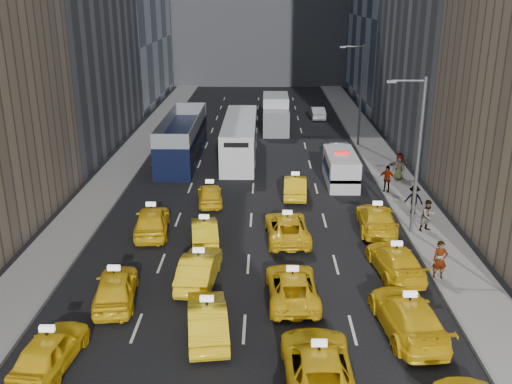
% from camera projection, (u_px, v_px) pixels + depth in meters
% --- Properties ---
extents(ground, '(160.00, 160.00, 0.00)m').
position_uv_depth(ground, '(242.00, 358.00, 21.79)').
color(ground, black).
rests_on(ground, ground).
extents(sidewalk_west, '(3.00, 90.00, 0.15)m').
position_uv_depth(sidewalk_west, '(123.00, 166.00, 45.49)').
color(sidewalk_west, gray).
rests_on(sidewalk_west, ground).
extents(sidewalk_east, '(3.00, 90.00, 0.15)m').
position_uv_depth(sidewalk_east, '(386.00, 167.00, 45.19)').
color(sidewalk_east, gray).
rests_on(sidewalk_east, ground).
extents(curb_west, '(0.15, 90.00, 0.18)m').
position_uv_depth(curb_west, '(141.00, 166.00, 45.47)').
color(curb_west, slate).
rests_on(curb_west, ground).
extents(curb_east, '(0.15, 90.00, 0.18)m').
position_uv_depth(curb_east, '(368.00, 167.00, 45.21)').
color(curb_east, slate).
rests_on(curb_east, ground).
extents(streetlight_near, '(2.15, 0.22, 9.00)m').
position_uv_depth(streetlight_near, '(417.00, 152.00, 31.34)').
color(streetlight_near, '#595B60').
rests_on(streetlight_near, ground).
extents(streetlight_far, '(2.15, 0.22, 9.00)m').
position_uv_depth(streetlight_far, '(360.00, 92.00, 50.21)').
color(streetlight_far, '#595B60').
rests_on(streetlight_far, ground).
extents(taxi_4, '(2.12, 4.30, 1.41)m').
position_uv_depth(taxi_4, '(50.00, 350.00, 21.08)').
color(taxi_4, yellow).
rests_on(taxi_4, ground).
extents(taxi_5, '(2.14, 4.60, 1.46)m').
position_uv_depth(taxi_5, '(207.00, 319.00, 23.02)').
color(taxi_5, yellow).
rests_on(taxi_5, ground).
extents(taxi_6, '(2.59, 5.39, 1.48)m').
position_uv_depth(taxi_6, '(318.00, 366.00, 20.12)').
color(taxi_6, yellow).
rests_on(taxi_6, ground).
extents(taxi_7, '(2.69, 5.50, 1.54)m').
position_uv_depth(taxi_7, '(408.00, 316.00, 23.21)').
color(taxi_7, yellow).
rests_on(taxi_7, ground).
extents(taxi_8, '(2.33, 4.58, 1.49)m').
position_uv_depth(taxi_8, '(116.00, 287.00, 25.48)').
color(taxi_8, yellow).
rests_on(taxi_8, ground).
extents(taxi_9, '(1.91, 4.61, 1.49)m').
position_uv_depth(taxi_9, '(199.00, 268.00, 27.23)').
color(taxi_9, yellow).
rests_on(taxi_9, ground).
extents(taxi_10, '(2.41, 4.88, 1.33)m').
position_uv_depth(taxi_10, '(292.00, 286.00, 25.75)').
color(taxi_10, yellow).
rests_on(taxi_10, ground).
extents(taxi_11, '(2.53, 5.02, 1.40)m').
position_uv_depth(taxi_11, '(395.00, 260.00, 28.14)').
color(taxi_11, yellow).
rests_on(taxi_11, ground).
extents(taxi_12, '(2.39, 4.87, 1.60)m').
position_uv_depth(taxi_12, '(152.00, 221.00, 32.76)').
color(taxi_12, yellow).
rests_on(taxi_12, ground).
extents(taxi_13, '(1.95, 4.19, 1.33)m').
position_uv_depth(taxi_13, '(205.00, 231.00, 31.63)').
color(taxi_13, yellow).
rests_on(taxi_13, ground).
extents(taxi_14, '(2.62, 5.12, 1.38)m').
position_uv_depth(taxi_14, '(287.00, 227.00, 32.09)').
color(taxi_14, yellow).
rests_on(taxi_14, ground).
extents(taxi_15, '(2.39, 5.18, 1.47)m').
position_uv_depth(taxi_15, '(376.00, 218.00, 33.26)').
color(taxi_15, yellow).
rests_on(taxi_15, ground).
extents(taxi_16, '(2.04, 4.05, 1.32)m').
position_uv_depth(taxi_16, '(210.00, 194.00, 37.50)').
color(taxi_16, yellow).
rests_on(taxi_16, ground).
extents(taxi_17, '(1.70, 4.36, 1.41)m').
position_uv_depth(taxi_17, '(295.00, 186.00, 38.82)').
color(taxi_17, yellow).
rests_on(taxi_17, ground).
extents(nypd_van, '(2.88, 5.75, 2.36)m').
position_uv_depth(nypd_van, '(341.00, 169.00, 41.45)').
color(nypd_van, silver).
rests_on(nypd_van, ground).
extents(double_decker, '(3.67, 12.48, 3.58)m').
position_uv_depth(double_decker, '(182.00, 139.00, 47.11)').
color(double_decker, black).
rests_on(double_decker, ground).
extents(city_bus, '(3.96, 12.73, 3.23)m').
position_uv_depth(city_bus, '(240.00, 138.00, 47.83)').
color(city_bus, silver).
rests_on(city_bus, ground).
extents(box_truck, '(3.01, 7.52, 3.37)m').
position_uv_depth(box_truck, '(276.00, 114.00, 57.31)').
color(box_truck, silver).
rests_on(box_truck, ground).
extents(misc_car_0, '(1.93, 4.59, 1.47)m').
position_uv_depth(misc_car_0, '(338.00, 150.00, 47.53)').
color(misc_car_0, '#A1A4A8').
rests_on(misc_car_0, ground).
extents(misc_car_1, '(2.61, 5.47, 1.51)m').
position_uv_depth(misc_car_1, '(187.00, 120.00, 58.53)').
color(misc_car_1, black).
rests_on(misc_car_1, ground).
extents(misc_car_2, '(2.50, 4.95, 1.38)m').
position_uv_depth(misc_car_2, '(274.00, 108.00, 65.29)').
color(misc_car_2, slate).
rests_on(misc_car_2, ground).
extents(misc_car_3, '(1.94, 4.05, 1.33)m').
position_uv_depth(misc_car_3, '(241.00, 114.00, 62.21)').
color(misc_car_3, black).
rests_on(misc_car_3, ground).
extents(misc_car_4, '(1.67, 4.23, 1.37)m').
position_uv_depth(misc_car_4, '(317.00, 113.00, 62.71)').
color(misc_car_4, '#939599').
rests_on(misc_car_4, ground).
extents(pedestrian_0, '(0.70, 0.46, 1.93)m').
position_uv_depth(pedestrian_0, '(440.00, 260.00, 27.25)').
color(pedestrian_0, gray).
rests_on(pedestrian_0, sidewalk_east).
extents(pedestrian_1, '(1.03, 0.82, 1.87)m').
position_uv_depth(pedestrian_1, '(428.00, 215.00, 32.75)').
color(pedestrian_1, gray).
rests_on(pedestrian_1, sidewalk_east).
extents(pedestrian_2, '(1.26, 0.93, 1.81)m').
position_uv_depth(pedestrian_2, '(414.00, 200.00, 35.35)').
color(pedestrian_2, gray).
rests_on(pedestrian_2, sidewalk_east).
extents(pedestrian_3, '(1.21, 0.89, 1.88)m').
position_uv_depth(pedestrian_3, '(387.00, 179.00, 39.21)').
color(pedestrian_3, gray).
rests_on(pedestrian_3, sidewalk_east).
extents(pedestrian_4, '(1.03, 0.82, 1.85)m').
position_uv_depth(pedestrian_4, '(399.00, 167.00, 41.83)').
color(pedestrian_4, gray).
rests_on(pedestrian_4, sidewalk_east).
extents(pedestrian_5, '(1.72, 0.53, 1.84)m').
position_uv_depth(pedestrian_5, '(399.00, 165.00, 42.24)').
color(pedestrian_5, gray).
rests_on(pedestrian_5, sidewalk_east).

